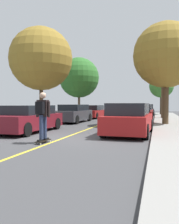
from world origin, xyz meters
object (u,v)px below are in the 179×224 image
object	(u,v)px
parked_car_right_nearest	(129,119)
parked_car_right_farthest	(147,110)
skateboard	(43,141)
parked_car_left_near	(73,113)
street_tree_left_nearest	(41,59)
street_tree_right_far	(161,86)
parked_car_left_far	(92,112)
street_tree_right_nearest	(166,55)
street_tree_left_near	(79,78)
street_tree_right_near	(163,59)
parked_car_left_nearest	(29,119)
skateboarder	(42,113)
parked_car_right_far	(144,112)
fire_hydrant	(19,120)
parked_car_right_near	(140,114)

from	to	relation	value
parked_car_right_nearest	parked_car_right_farthest	xyz separation A→B (m)	(0.00, 20.29, -0.03)
parked_car_right_nearest	skateboard	distance (m)	4.34
parked_car_left_near	street_tree_left_nearest	distance (m)	4.79
parked_car_left_near	street_tree_right_far	distance (m)	15.63
parked_car_left_far	parked_car_right_nearest	world-z (taller)	parked_car_right_nearest
parked_car_right_farthest	street_tree_right_nearest	distance (m)	15.80
parked_car_right_nearest	skateboard	xyz separation A→B (m)	(-2.76, -3.29, -0.63)
parked_car_left_near	street_tree_left_near	xyz separation A→B (m)	(-1.79, 6.83, 3.58)
street_tree_left_nearest	street_tree_right_near	size ratio (longest dim) A/B	0.92
parked_car_left_far	street_tree_right_near	distance (m)	8.46
parked_car_left_nearest	street_tree_left_nearest	bearing A→B (deg)	110.24
parked_car_left_near	street_tree_right_nearest	world-z (taller)	street_tree_right_nearest
parked_car_right_nearest	skateboarder	size ratio (longest dim) A/B	2.47
parked_car_right_far	street_tree_right_near	bearing A→B (deg)	-35.16
parked_car_left_near	skateboarder	xyz separation A→B (m)	(2.30, -9.74, 0.42)
street_tree_right_nearest	street_tree_right_near	world-z (taller)	street_tree_right_near
street_tree_left_near	street_tree_right_far	distance (m)	11.06
parked_car_right_far	fire_hydrant	bearing A→B (deg)	-118.02
parked_car_left_far	skateboard	xyz separation A→B (m)	(2.30, -15.45, -0.56)
parked_car_right_near	parked_car_left_nearest	bearing A→B (deg)	-124.04
parked_car_left_far	parked_car_right_nearest	distance (m)	13.17
parked_car_right_near	fire_hydrant	bearing A→B (deg)	-137.34
parked_car_right_near	street_tree_left_near	size ratio (longest dim) A/B	0.68
parked_car_left_near	parked_car_left_far	distance (m)	5.75
parked_car_right_nearest	street_tree_right_nearest	size ratio (longest dim) A/B	0.66
street_tree_right_near	street_tree_right_far	size ratio (longest dim) A/B	1.46
skateboard	skateboarder	size ratio (longest dim) A/B	0.48
parked_car_left_far	fire_hydrant	bearing A→B (deg)	-97.74
parked_car_left_nearest	street_tree_right_far	size ratio (longest dim) A/B	0.91
parked_car_right_nearest	parked_car_right_far	distance (m)	13.44
parked_car_right_near	parked_car_right_farthest	size ratio (longest dim) A/B	1.03
parked_car_left_nearest	skateboard	size ratio (longest dim) A/B	5.45
parked_car_right_near	parked_car_right_farthest	world-z (taller)	parked_car_right_near
street_tree_right_far	street_tree_right_near	bearing A→B (deg)	-90.00
street_tree_right_far	skateboard	bearing A→B (deg)	-101.01
parked_car_left_nearest	parked_car_left_near	distance (m)	6.75
parked_car_right_near	parked_car_right_nearest	bearing A→B (deg)	-90.01
parked_car_left_near	street_tree_right_far	size ratio (longest dim) A/B	0.91
parked_car_right_nearest	parked_car_left_nearest	bearing A→B (deg)	-176.11
street_tree_right_near	skateboarder	world-z (taller)	street_tree_right_near
parked_car_right_farthest	fire_hydrant	bearing A→B (deg)	-108.89
parked_car_right_nearest	parked_car_right_near	size ratio (longest dim) A/B	1.02
fire_hydrant	skateboarder	distance (m)	5.87
street_tree_left_near	parked_car_right_far	bearing A→B (deg)	1.66
parked_car_left_nearest	street_tree_right_far	xyz separation A→B (m)	(6.86, 20.47, 3.04)
street_tree_right_nearest	parked_car_right_nearest	bearing A→B (deg)	-109.43
street_tree_left_nearest	skateboarder	world-z (taller)	street_tree_left_nearest
parked_car_left_nearest	parked_car_left_near	size ratio (longest dim) A/B	1.00
parked_car_right_near	skateboarder	distance (m)	10.84
parked_car_right_far	street_tree_left_near	xyz separation A→B (m)	(-6.86, -0.20, 3.61)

